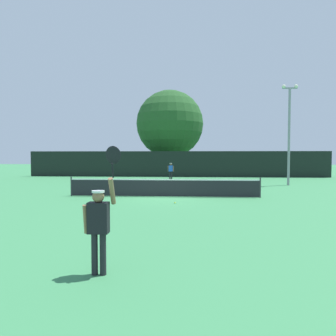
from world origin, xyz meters
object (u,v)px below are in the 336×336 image
Objects in this scene: player_receiving at (171,170)px; tennis_ball at (175,203)px; light_pole at (289,128)px; parked_car_near at (154,168)px; large_tree at (170,124)px; player_serving at (99,219)px; parked_car_far at (250,167)px; parked_car_mid at (227,167)px.

player_receiving reaches higher than tennis_ball.
light_pole reaches higher than parked_car_near.
large_tree is at bearing 94.27° from tennis_ball.
player_serving is 0.24× the size of large_tree.
light_pole is 1.72× the size of parked_car_far.
parked_car_mid is at bearing -121.21° from player_receiving.
large_tree is (-1.70, 22.79, 6.11)m from tennis_ball.
parked_car_far is at bearing 23.49° from parked_car_mid.
player_receiving is 15.75m from parked_car_far.
parked_car_mid reaches higher than tennis_ball.
parked_car_near is at bearing 94.78° from player_serving.
parked_car_near is at bearing -73.55° from player_receiving.
tennis_ball is at bearing -100.45° from parked_car_mid.
player_receiving is 0.20× the size of light_pole.
player_receiving is at bearing 152.83° from light_pole.
large_tree is at bearing -85.77° from player_receiving.
parked_car_far is (10.53, 3.42, -5.36)m from large_tree.
parked_car_far is at bearing 74.11° from player_serving.
player_receiving is 9.07m from parked_car_near.
parked_car_near is at bearing 131.30° from light_pole.
player_receiving is (-0.03, 22.34, -0.12)m from player_serving.
large_tree is at bearing -168.94° from parked_car_far.
parked_car_near is 12.95m from parked_car_far.
player_receiving is at bearing -65.63° from parked_car_near.
parked_car_mid is at bearing 99.21° from light_pole.
player_receiving is at bearing 90.07° from player_serving.
large_tree is at bearing -161.21° from parked_car_mid.
large_tree reaches higher than parked_car_near.
tennis_ball is at bearing 94.30° from player_receiving.
large_tree is 2.32× the size of parked_car_near.
parked_car_far is (9.88, 12.27, -0.15)m from player_receiving.
tennis_ball is 0.02× the size of parked_car_near.
large_tree is at bearing 12.48° from parked_car_near.
player_serving is at bearing -88.75° from large_tree.
light_pole is at bearing -40.78° from parked_car_near.
light_pole is at bearing 48.32° from tennis_ball.
tennis_ball is (1.02, 8.40, -1.02)m from player_serving.
light_pole is 0.74× the size of large_tree.
player_receiving is 12.90m from parked_car_mid.
parked_car_near is at bearing -163.60° from parked_car_mid.
player_serving is 34.03m from parked_car_mid.
light_pole reaches higher than parked_car_mid.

